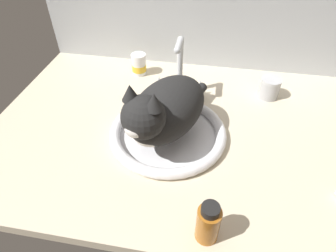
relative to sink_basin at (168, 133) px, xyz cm
name	(u,v)px	position (x,y,z in cm)	size (l,w,h in cm)	color
countertop	(184,132)	(4.19, 4.22, -2.88)	(119.05, 78.18, 3.00)	beige
backsplash_wall	(200,22)	(4.19, 44.51, 15.96)	(119.05, 2.40, 40.67)	#B2B7BC
sink_basin	(168,133)	(0.00, 0.00, 0.00)	(34.22, 34.22, 3.08)	white
faucet	(179,75)	(0.00, 21.67, 6.63)	(17.46, 10.13, 21.14)	silver
cat	(164,111)	(-0.82, -2.10, 9.77)	(26.13, 37.99, 20.22)	black
metal_jar	(270,88)	(30.70, 25.81, 2.16)	(6.83, 6.83, 7.06)	#B2B5BA
pill_bottle	(139,65)	(-17.06, 32.73, 2.39)	(5.55, 5.55, 8.13)	white
amber_bottle	(208,223)	(13.52, -29.09, 3.71)	(5.00, 5.00, 10.88)	#B2661E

